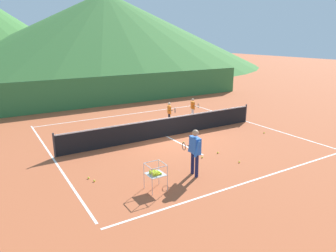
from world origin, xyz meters
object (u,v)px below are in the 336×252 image
(instructor, at_px, (195,148))
(tennis_ball_3, at_px, (264,133))
(tennis_ball_0, at_px, (202,157))
(tennis_ball_2, at_px, (218,153))
(student_0, at_px, (169,111))
(tennis_ball_1, at_px, (184,142))
(student_1, at_px, (193,106))
(tennis_ball_5, at_px, (94,181))
(ball_cart, at_px, (155,173))
(tennis_net, at_px, (167,127))
(tennis_ball_4, at_px, (89,178))
(tennis_ball_6, at_px, (239,162))

(instructor, height_order, tennis_ball_3, instructor)
(tennis_ball_0, xyz_separation_m, tennis_ball_2, (0.90, 0.07, 0.00))
(student_0, relative_size, tennis_ball_1, 18.17)
(tennis_ball_0, bearing_deg, student_0, 72.66)
(tennis_ball_2, bearing_deg, tennis_ball_1, 104.89)
(student_1, xyz_separation_m, tennis_ball_5, (-8.02, -5.35, -0.71))
(student_1, distance_m, tennis_ball_3, 4.74)
(instructor, height_order, tennis_ball_0, instructor)
(instructor, relative_size, ball_cart, 1.91)
(instructor, bearing_deg, tennis_net, 71.22)
(tennis_net, bearing_deg, tennis_ball_3, -25.57)
(tennis_ball_4, bearing_deg, instructor, -26.70)
(tennis_ball_1, distance_m, tennis_ball_6, 3.17)
(tennis_ball_1, bearing_deg, tennis_net, 97.15)
(tennis_net, relative_size, tennis_ball_4, 160.45)
(tennis_ball_0, height_order, tennis_ball_2, same)
(tennis_net, distance_m, tennis_ball_6, 4.50)
(tennis_ball_1, xyz_separation_m, tennis_ball_6, (0.55, -3.13, 0.00))
(tennis_ball_5, distance_m, tennis_ball_6, 5.65)
(instructor, height_order, tennis_ball_6, instructor)
(tennis_ball_4, bearing_deg, student_1, 31.72)
(tennis_ball_1, distance_m, tennis_ball_2, 1.95)
(tennis_ball_0, bearing_deg, tennis_ball_1, 78.46)
(instructor, bearing_deg, tennis_ball_2, 29.91)
(tennis_net, xyz_separation_m, instructor, (-1.50, -4.42, 0.53))
(tennis_net, relative_size, tennis_ball_3, 160.45)
(student_0, bearing_deg, tennis_ball_5, -140.59)
(tennis_ball_2, xyz_separation_m, tennis_ball_4, (-5.53, 0.45, 0.00))
(student_1, height_order, tennis_ball_6, student_1)
(ball_cart, bearing_deg, student_0, 55.13)
(instructor, xyz_separation_m, tennis_ball_3, (6.09, 2.22, -1.00))
(tennis_net, distance_m, tennis_ball_3, 5.10)
(tennis_net, xyz_separation_m, ball_cart, (-3.25, -4.66, 0.09))
(ball_cart, xyz_separation_m, tennis_ball_2, (3.91, 1.49, -0.56))
(instructor, bearing_deg, ball_cart, -172.03)
(student_0, relative_size, tennis_ball_2, 18.17)
(student_1, height_order, tennis_ball_4, student_1)
(instructor, height_order, student_0, instructor)
(student_1, xyz_separation_m, tennis_ball_3, (1.33, -4.49, -0.71))
(student_1, bearing_deg, tennis_net, -144.80)
(tennis_ball_0, relative_size, tennis_ball_6, 1.00)
(tennis_ball_3, distance_m, tennis_ball_4, 9.47)
(ball_cart, relative_size, tennis_ball_4, 13.22)
(tennis_ball_6, bearing_deg, instructor, -179.99)
(student_1, bearing_deg, tennis_ball_0, -122.24)
(tennis_net, height_order, student_1, student_1)
(student_0, height_order, tennis_ball_6, student_0)
(tennis_ball_2, height_order, tennis_ball_3, same)
(tennis_ball_4, bearing_deg, tennis_net, 29.24)
(student_1, height_order, tennis_ball_3, student_1)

